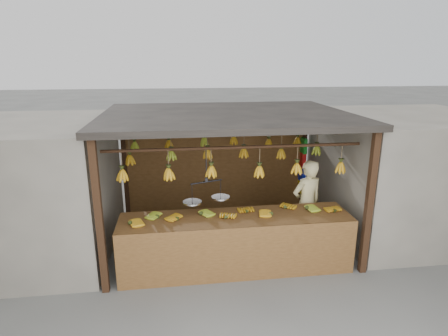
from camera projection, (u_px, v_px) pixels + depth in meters
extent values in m
plane|color=#5B5B57|center=(226.00, 237.00, 7.21)|extent=(80.00, 80.00, 0.00)
cube|color=black|center=(99.00, 219.00, 5.21)|extent=(0.10, 0.10, 2.30)
cube|color=black|center=(369.00, 205.00, 5.72)|extent=(0.10, 0.10, 2.30)
cube|color=black|center=(125.00, 163.00, 8.06)|extent=(0.10, 0.10, 2.30)
cube|color=black|center=(303.00, 157.00, 8.58)|extent=(0.10, 0.10, 2.30)
cube|color=black|center=(226.00, 115.00, 6.56)|extent=(4.30, 3.30, 0.10)
cylinder|color=black|center=(235.00, 147.00, 5.71)|extent=(4.00, 0.05, 0.05)
cylinder|color=black|center=(226.00, 135.00, 6.66)|extent=(4.00, 0.05, 0.05)
cylinder|color=black|center=(219.00, 126.00, 7.61)|extent=(4.00, 0.05, 0.05)
cube|color=brown|center=(217.00, 170.00, 8.39)|extent=(4.00, 0.06, 1.80)
cube|color=slate|center=(19.00, 189.00, 6.43)|extent=(3.00, 3.00, 2.30)
cube|color=slate|center=(407.00, 173.00, 7.36)|extent=(3.00, 3.00, 2.30)
cube|color=brown|center=(236.00, 219.00, 5.93)|extent=(3.67, 0.82, 0.08)
cube|color=brown|center=(240.00, 255.00, 5.65)|extent=(3.67, 0.04, 0.90)
cube|color=black|center=(123.00, 263.00, 5.49)|extent=(0.07, 0.07, 0.82)
cube|color=black|center=(347.00, 248.00, 5.93)|extent=(0.07, 0.07, 0.82)
cube|color=black|center=(128.00, 241.00, 6.17)|extent=(0.07, 0.07, 0.82)
cube|color=black|center=(329.00, 229.00, 6.62)|extent=(0.07, 0.07, 0.82)
ellipsoid|color=#BA8113|center=(131.00, 224.00, 5.57)|extent=(0.29, 0.25, 0.06)
ellipsoid|color=#92A523|center=(158.00, 216.00, 5.85)|extent=(0.30, 0.27, 0.06)
ellipsoid|color=#BA8113|center=(178.00, 219.00, 5.76)|extent=(0.30, 0.29, 0.06)
ellipsoid|color=#92A523|center=(202.00, 214.00, 5.92)|extent=(0.30, 0.27, 0.06)
ellipsoid|color=#BA8113|center=(227.00, 218.00, 5.80)|extent=(0.25, 0.29, 0.06)
ellipsoid|color=#BA8113|center=(247.00, 212.00, 6.03)|extent=(0.21, 0.26, 0.06)
ellipsoid|color=#BA8113|center=(271.00, 214.00, 5.95)|extent=(0.27, 0.23, 0.06)
ellipsoid|color=#BA8113|center=(286.00, 208.00, 6.19)|extent=(0.29, 0.30, 0.06)
ellipsoid|color=#92A523|center=(308.00, 209.00, 6.14)|extent=(0.26, 0.21, 0.06)
ellipsoid|color=#BA8113|center=(336.00, 211.00, 6.05)|extent=(0.22, 0.27, 0.06)
ellipsoid|color=#BA8113|center=(122.00, 175.00, 5.58)|extent=(0.16, 0.16, 0.28)
ellipsoid|color=#BA8113|center=(169.00, 174.00, 5.63)|extent=(0.16, 0.16, 0.28)
ellipsoid|color=#BA8113|center=(211.00, 172.00, 5.75)|extent=(0.16, 0.16, 0.28)
ellipsoid|color=#BA8113|center=(259.00, 172.00, 5.89)|extent=(0.16, 0.16, 0.28)
ellipsoid|color=#BA8113|center=(297.00, 168.00, 5.94)|extent=(0.16, 0.16, 0.28)
ellipsoid|color=#BA8113|center=(340.00, 168.00, 6.04)|extent=(0.16, 0.16, 0.28)
ellipsoid|color=#BA8113|center=(130.00, 160.00, 6.59)|extent=(0.16, 0.16, 0.28)
ellipsoid|color=#92A523|center=(171.00, 155.00, 6.60)|extent=(0.16, 0.16, 0.28)
ellipsoid|color=#BA8113|center=(208.00, 154.00, 6.70)|extent=(0.16, 0.16, 0.28)
ellipsoid|color=#BA8113|center=(244.00, 153.00, 6.75)|extent=(0.16, 0.16, 0.28)
ellipsoid|color=#BA8113|center=(281.00, 154.00, 6.84)|extent=(0.16, 0.16, 0.28)
ellipsoid|color=#92A523|center=(316.00, 150.00, 6.94)|extent=(0.16, 0.16, 0.28)
ellipsoid|color=#92A523|center=(135.00, 146.00, 7.50)|extent=(0.16, 0.16, 0.28)
ellipsoid|color=#BA8113|center=(169.00, 144.00, 7.57)|extent=(0.16, 0.16, 0.28)
ellipsoid|color=#92A523|center=(204.00, 142.00, 7.61)|extent=(0.16, 0.16, 0.28)
ellipsoid|color=#BA8113|center=(234.00, 140.00, 7.78)|extent=(0.16, 0.16, 0.28)
ellipsoid|color=#BA8113|center=(269.00, 143.00, 7.81)|extent=(0.16, 0.16, 0.28)
ellipsoid|color=#BA8113|center=(297.00, 142.00, 7.90)|extent=(0.16, 0.16, 0.28)
cylinder|color=black|center=(206.00, 165.00, 5.72)|extent=(0.02, 0.02, 0.53)
cylinder|color=black|center=(206.00, 182.00, 5.80)|extent=(0.51, 0.19, 0.02)
cylinder|color=silver|center=(192.00, 202.00, 5.78)|extent=(0.28, 0.28, 0.02)
cylinder|color=silver|center=(221.00, 198.00, 5.98)|extent=(0.28, 0.28, 0.02)
imported|color=beige|center=(307.00, 204.00, 6.66)|extent=(0.68, 0.54, 1.62)
cube|color=#199926|center=(304.00, 146.00, 8.35)|extent=(0.08, 0.26, 0.34)
cube|color=red|center=(303.00, 160.00, 8.44)|extent=(0.08, 0.26, 0.34)
cube|color=#1426BF|center=(302.00, 174.00, 8.53)|extent=(0.08, 0.26, 0.34)
cube|color=yellow|center=(301.00, 186.00, 8.61)|extent=(0.08, 0.26, 0.34)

